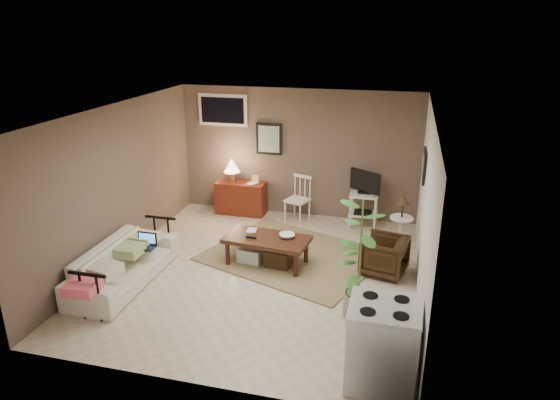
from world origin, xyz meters
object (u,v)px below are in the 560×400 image
(tv_stand, at_px, (364,198))
(stove, at_px, (382,344))
(armchair, at_px, (384,254))
(red_console, at_px, (240,195))
(potted_plant, at_px, (360,255))
(sofa, at_px, (123,258))
(coffee_table, at_px, (266,249))
(spindle_chair, at_px, (298,200))
(side_table, at_px, (402,216))

(tv_stand, distance_m, stove, 4.16)
(armchair, bearing_deg, red_console, -110.00)
(armchair, distance_m, potted_plant, 1.37)
(armchair, relative_size, potted_plant, 0.40)
(sofa, xyz_separation_m, stove, (3.66, -1.22, 0.07))
(red_console, bearing_deg, potted_plant, -49.84)
(coffee_table, bearing_deg, red_console, 118.60)
(red_console, xyz_separation_m, spindle_chair, (1.16, -0.10, 0.02))
(tv_stand, bearing_deg, sofa, -136.81)
(potted_plant, bearing_deg, coffee_table, 144.41)
(coffee_table, height_order, red_console, red_console)
(tv_stand, relative_size, potted_plant, 0.67)
(spindle_chair, distance_m, stove, 4.51)
(armchair, distance_m, stove, 2.42)
(red_console, xyz_separation_m, armchair, (2.83, -1.82, -0.06))
(spindle_chair, distance_m, tv_stand, 1.22)
(coffee_table, relative_size, side_table, 1.36)
(coffee_table, distance_m, tv_stand, 2.29)
(spindle_chair, bearing_deg, tv_stand, -0.69)
(coffee_table, bearing_deg, spindle_chair, 87.73)
(sofa, relative_size, spindle_chair, 2.29)
(red_console, relative_size, side_table, 1.10)
(sofa, distance_m, red_console, 3.10)
(armchair, relative_size, stove, 0.69)
(spindle_chair, bearing_deg, stove, -66.73)
(spindle_chair, relative_size, armchair, 1.36)
(spindle_chair, bearing_deg, coffee_table, -92.27)
(potted_plant, bearing_deg, side_table, 77.19)
(sofa, height_order, tv_stand, tv_stand)
(potted_plant, bearing_deg, sofa, 179.41)
(sofa, xyz_separation_m, armchair, (3.56, 1.20, -0.07))
(sofa, height_order, red_console, red_console)
(red_console, distance_m, potted_plant, 4.02)
(stove, bearing_deg, red_console, 124.72)
(coffee_table, xyz_separation_m, stove, (1.85, -2.25, 0.19))
(side_table, relative_size, stove, 1.08)
(red_console, bearing_deg, sofa, -103.60)
(potted_plant, relative_size, stove, 1.74)
(side_table, distance_m, potted_plant, 2.12)
(sofa, distance_m, potted_plant, 3.34)
(coffee_table, distance_m, sofa, 2.09)
(side_table, bearing_deg, armchair, -104.29)
(tv_stand, xyz_separation_m, stove, (0.57, -4.12, -0.11))
(red_console, distance_m, armchair, 3.37)
(armchair, bearing_deg, stove, 15.11)
(tv_stand, bearing_deg, side_table, -52.53)
(sofa, xyz_separation_m, side_table, (3.77, 2.02, 0.23))
(side_table, bearing_deg, potted_plant, -102.81)
(armchair, bearing_deg, tv_stand, -151.99)
(coffee_table, bearing_deg, potted_plant, -35.59)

